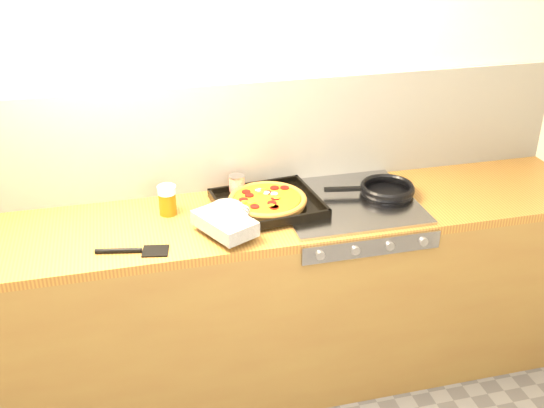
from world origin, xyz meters
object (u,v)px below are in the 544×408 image
object	(u,v)px
frying_pan	(386,190)
juice_glass	(167,200)
pizza_on_tray	(255,206)
tomato_can	(237,186)

from	to	relation	value
frying_pan	juice_glass	size ratio (longest dim) A/B	3.26
pizza_on_tray	juice_glass	xyz separation A→B (m)	(-0.36, 0.11, 0.02)
pizza_on_tray	frying_pan	world-z (taller)	pizza_on_tray
pizza_on_tray	tomato_can	world-z (taller)	tomato_can
juice_glass	frying_pan	bearing A→B (deg)	-4.41
tomato_can	juice_glass	distance (m)	0.34
pizza_on_tray	juice_glass	bearing A→B (deg)	163.25
tomato_can	juice_glass	bearing A→B (deg)	-162.99
juice_glass	tomato_can	bearing A→B (deg)	17.01
frying_pan	tomato_can	size ratio (longest dim) A/B	4.18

